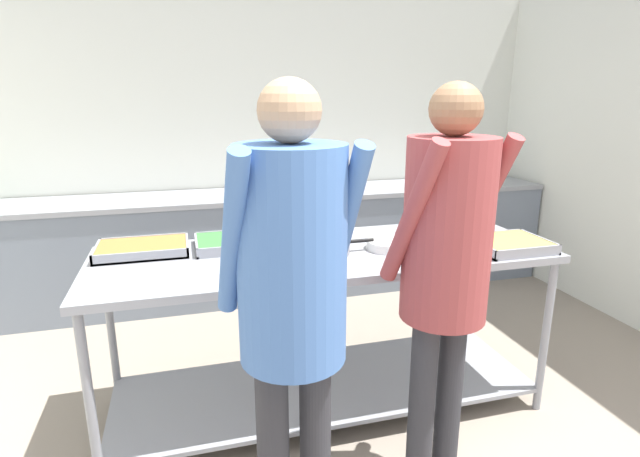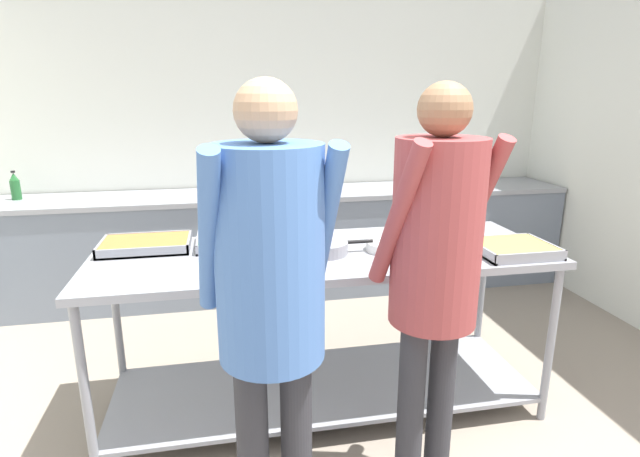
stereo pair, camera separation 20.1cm
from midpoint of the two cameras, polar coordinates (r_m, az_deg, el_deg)
name	(u,v)px [view 2 (the right image)]	position (r m, az deg, el deg)	size (l,w,h in m)	color
wall_rear	(287,141)	(4.68, -2.56, 9.98)	(5.08, 0.06, 2.65)	silver
back_counter	(294,242)	(4.48, -1.72, -1.52)	(4.92, 0.65, 0.92)	slate
serving_counter	(323,304)	(2.78, 2.49, -8.60)	(2.43, 0.84, 0.94)	gray
serving_tray_greens	(146,245)	(2.83, -17.37, -1.80)	(0.47, 0.32, 0.05)	gray
serving_tray_roast	(237,241)	(2.80, -7.41, -1.40)	(0.44, 0.33, 0.05)	gray
sauce_pan	(325,247)	(2.63, 2.79, -2.16)	(0.38, 0.24, 0.07)	gray
plate_stack	(388,246)	(2.72, 9.90, -2.02)	(0.24, 0.24, 0.05)	white
broccoli_bowl	(425,231)	(2.98, 13.85, -0.28)	(0.25, 0.25, 0.12)	#B2B2B7
serving_tray_vegetables	(513,249)	(2.86, 23.11, -2.17)	(0.39, 0.34, 0.05)	gray
guest_serving_left	(435,255)	(2.11, 15.72, -2.95)	(0.52, 0.44, 1.80)	#2D2D33
guest_serving_right	(270,281)	(1.76, -2.42, -6.09)	(0.52, 0.40, 1.81)	#2D2D33
water_bottle	(15,187)	(4.66, -30.44, 4.15)	(0.07, 0.07, 0.23)	#23602D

